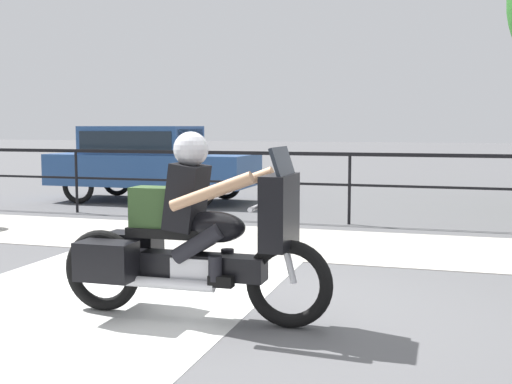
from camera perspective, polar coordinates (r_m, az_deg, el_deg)
The scene contains 6 objects.
ground_plane at distance 5.59m, azimuth 0.07°, elevation -10.88°, with size 120.00×120.00×0.00m, color #565659.
sidewalk_band at distance 8.81m, azimuth 6.42°, elevation -4.66°, with size 44.00×2.40×0.01m, color #B7B2A8.
crosswalk_band at distance 6.06m, azimuth -15.37°, elevation -9.73°, with size 3.03×6.00×0.01m, color silver.
fence_railing at distance 10.58m, azimuth 8.33°, elevation 2.14°, with size 36.00×0.05×1.18m.
motorcycle at distance 5.36m, azimuth -5.82°, elevation -4.06°, with size 2.39×0.76×1.57m.
parked_car at distance 13.90m, azimuth -9.47°, elevation 2.98°, with size 4.33×1.76×1.61m.
Camera 1 is at (1.53, -5.13, 1.61)m, focal length 45.00 mm.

